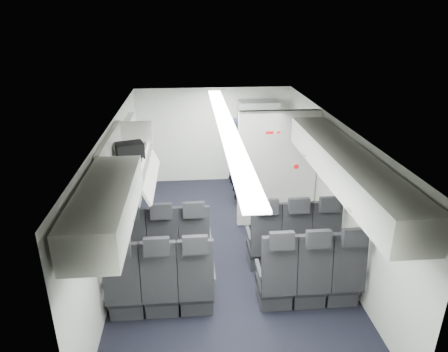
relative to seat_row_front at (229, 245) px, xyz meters
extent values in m
cube|color=black|center=(0.00, 0.53, -0.41)|extent=(3.40, 6.00, 0.01)
cube|color=silver|center=(0.00, 0.53, 1.75)|extent=(3.40, 6.00, 0.01)
cube|color=silver|center=(0.00, 3.53, 0.67)|extent=(3.40, 0.01, 2.15)
cube|color=silver|center=(0.00, -2.47, 0.67)|extent=(3.40, 0.01, 2.15)
cube|color=silver|center=(-1.70, 0.53, 0.67)|extent=(0.01, 6.00, 2.15)
cube|color=silver|center=(1.70, 0.53, 0.67)|extent=(0.01, 6.00, 2.15)
cube|color=white|center=(0.00, 0.53, 1.71)|extent=(0.25, 5.52, 0.03)
cube|color=black|center=(-1.42, 0.08, -0.13)|extent=(0.44, 0.46, 0.12)
cube|color=#2D2D33|center=(-1.42, 0.08, -0.29)|extent=(0.42, 0.42, 0.22)
cube|color=black|center=(-1.42, -0.14, 0.32)|extent=(0.44, 0.20, 0.80)
cube|color=black|center=(-1.42, -0.19, 0.72)|extent=(0.30, 0.12, 0.23)
cube|color=#2D2D33|center=(-1.64, 0.05, 0.15)|extent=(0.05, 0.40, 0.06)
cube|color=#2D2D33|center=(-1.20, 0.05, 0.15)|extent=(0.05, 0.40, 0.06)
cube|color=black|center=(-0.97, 0.08, -0.13)|extent=(0.44, 0.46, 0.12)
cube|color=#2D2D33|center=(-0.97, 0.08, -0.29)|extent=(0.42, 0.42, 0.22)
cube|color=black|center=(-0.97, -0.14, 0.32)|extent=(0.44, 0.20, 0.80)
cube|color=black|center=(-0.97, -0.19, 0.72)|extent=(0.30, 0.12, 0.23)
cube|color=#2D2D33|center=(-1.19, 0.05, 0.15)|extent=(0.05, 0.40, 0.06)
cube|color=#2D2D33|center=(-0.75, 0.05, 0.15)|extent=(0.05, 0.40, 0.06)
cube|color=black|center=(-0.52, 0.08, -0.13)|extent=(0.44, 0.46, 0.12)
cube|color=#2D2D33|center=(-0.52, 0.08, -0.29)|extent=(0.42, 0.42, 0.22)
cube|color=black|center=(-0.52, -0.14, 0.32)|extent=(0.44, 0.20, 0.80)
cube|color=black|center=(-0.52, -0.19, 0.72)|extent=(0.30, 0.12, 0.23)
cube|color=#2D2D33|center=(-0.74, 0.05, 0.15)|extent=(0.05, 0.40, 0.06)
cube|color=#2D2D33|center=(-0.30, 0.05, 0.15)|extent=(0.05, 0.40, 0.06)
cube|color=black|center=(0.52, 0.08, -0.13)|extent=(0.44, 0.46, 0.12)
cube|color=#2D2D33|center=(0.52, 0.08, -0.29)|extent=(0.42, 0.42, 0.22)
cube|color=black|center=(0.52, -0.14, 0.32)|extent=(0.44, 0.20, 0.80)
cube|color=black|center=(0.52, -0.19, 0.72)|extent=(0.30, 0.12, 0.23)
cube|color=#2D2D33|center=(0.30, 0.05, 0.15)|extent=(0.05, 0.40, 0.06)
cube|color=#2D2D33|center=(0.74, 0.05, 0.15)|extent=(0.05, 0.40, 0.06)
cube|color=black|center=(0.97, 0.08, -0.13)|extent=(0.44, 0.46, 0.12)
cube|color=#2D2D33|center=(0.97, 0.08, -0.29)|extent=(0.42, 0.42, 0.22)
cube|color=black|center=(0.97, -0.14, 0.32)|extent=(0.44, 0.20, 0.80)
cube|color=black|center=(0.97, -0.19, 0.72)|extent=(0.30, 0.12, 0.23)
cube|color=#2D2D33|center=(0.75, 0.05, 0.15)|extent=(0.05, 0.40, 0.06)
cube|color=#2D2D33|center=(1.19, 0.05, 0.15)|extent=(0.05, 0.40, 0.06)
cube|color=black|center=(1.42, 0.08, -0.13)|extent=(0.44, 0.46, 0.12)
cube|color=#2D2D33|center=(1.42, 0.08, -0.29)|extent=(0.42, 0.42, 0.22)
cube|color=black|center=(1.42, -0.14, 0.32)|extent=(0.44, 0.20, 0.80)
cube|color=black|center=(1.42, -0.19, 0.72)|extent=(0.30, 0.12, 0.23)
cube|color=#2D2D33|center=(1.20, 0.05, 0.15)|extent=(0.05, 0.40, 0.06)
cube|color=#2D2D33|center=(1.64, 0.05, 0.15)|extent=(0.05, 0.40, 0.06)
cube|color=black|center=(-1.42, -0.82, -0.13)|extent=(0.44, 0.46, 0.12)
cube|color=#2D2D33|center=(-1.42, -0.82, -0.29)|extent=(0.42, 0.42, 0.22)
cube|color=black|center=(-1.42, -1.04, 0.32)|extent=(0.44, 0.20, 0.80)
cube|color=black|center=(-1.42, -1.09, 0.72)|extent=(0.30, 0.12, 0.23)
cube|color=#2D2D33|center=(-1.64, -0.85, 0.15)|extent=(0.05, 0.40, 0.06)
cube|color=#2D2D33|center=(-1.20, -0.85, 0.15)|extent=(0.05, 0.40, 0.06)
cube|color=black|center=(-0.97, -0.82, -0.13)|extent=(0.44, 0.46, 0.12)
cube|color=#2D2D33|center=(-0.97, -0.82, -0.29)|extent=(0.42, 0.42, 0.22)
cube|color=black|center=(-0.97, -1.04, 0.32)|extent=(0.44, 0.20, 0.80)
cube|color=black|center=(-0.97, -1.09, 0.72)|extent=(0.30, 0.12, 0.23)
cube|color=#2D2D33|center=(-1.19, -0.85, 0.15)|extent=(0.05, 0.40, 0.06)
cube|color=#2D2D33|center=(-0.75, -0.85, 0.15)|extent=(0.05, 0.40, 0.06)
cube|color=black|center=(-0.52, -0.82, -0.13)|extent=(0.44, 0.46, 0.12)
cube|color=#2D2D33|center=(-0.52, -0.82, -0.29)|extent=(0.42, 0.42, 0.22)
cube|color=black|center=(-0.52, -1.04, 0.32)|extent=(0.44, 0.20, 0.80)
cube|color=black|center=(-0.52, -1.09, 0.72)|extent=(0.30, 0.12, 0.23)
cube|color=#2D2D33|center=(-0.74, -0.85, 0.15)|extent=(0.05, 0.40, 0.06)
cube|color=#2D2D33|center=(-0.30, -0.85, 0.15)|extent=(0.05, 0.40, 0.06)
cube|color=black|center=(0.52, -0.82, -0.13)|extent=(0.44, 0.46, 0.12)
cube|color=#2D2D33|center=(0.52, -0.82, -0.29)|extent=(0.42, 0.42, 0.22)
cube|color=black|center=(0.52, -1.04, 0.32)|extent=(0.44, 0.20, 0.80)
cube|color=black|center=(0.52, -1.09, 0.72)|extent=(0.30, 0.12, 0.23)
cube|color=#2D2D33|center=(0.30, -0.85, 0.15)|extent=(0.05, 0.40, 0.06)
cube|color=#2D2D33|center=(0.74, -0.85, 0.15)|extent=(0.05, 0.40, 0.06)
cube|color=black|center=(0.97, -0.82, -0.13)|extent=(0.44, 0.46, 0.12)
cube|color=#2D2D33|center=(0.97, -0.82, -0.29)|extent=(0.42, 0.42, 0.22)
cube|color=black|center=(0.97, -1.04, 0.32)|extent=(0.44, 0.20, 0.80)
cube|color=black|center=(0.97, -1.09, 0.72)|extent=(0.30, 0.12, 0.23)
cube|color=#2D2D33|center=(0.75, -0.85, 0.15)|extent=(0.05, 0.40, 0.06)
cube|color=#2D2D33|center=(1.19, -0.85, 0.15)|extent=(0.05, 0.40, 0.06)
cube|color=black|center=(1.42, -0.82, -0.13)|extent=(0.44, 0.46, 0.12)
cube|color=#2D2D33|center=(1.42, -0.82, -0.29)|extent=(0.42, 0.42, 0.22)
cube|color=black|center=(1.42, -1.04, 0.32)|extent=(0.44, 0.20, 0.80)
cube|color=black|center=(1.42, -1.09, 0.72)|extent=(0.30, 0.12, 0.23)
cube|color=#2D2D33|center=(1.20, -0.85, 0.15)|extent=(0.05, 0.40, 0.06)
cube|color=#2D2D33|center=(1.64, -0.85, 0.15)|extent=(0.05, 0.40, 0.06)
cube|color=silver|center=(-1.40, -1.47, 1.46)|extent=(0.52, 1.80, 0.40)
cylinder|color=slate|center=(-1.15, -1.47, 1.30)|extent=(0.04, 0.10, 0.04)
cube|color=#9E9E93|center=(-1.40, 0.28, 1.26)|extent=(0.52, 1.70, 0.04)
cube|color=silver|center=(-1.66, 0.28, 1.46)|extent=(0.06, 1.70, 0.44)
cube|color=silver|center=(-1.40, -0.55, 1.46)|extent=(0.52, 0.04, 0.40)
cube|color=silver|center=(-1.40, 1.11, 1.46)|extent=(0.52, 0.04, 0.40)
cube|color=silver|center=(-1.15, 0.28, 1.15)|extent=(0.21, 1.61, 0.38)
cube|color=silver|center=(1.40, -1.47, 1.46)|extent=(0.52, 1.80, 0.40)
cylinder|color=slate|center=(1.15, -1.47, 1.30)|extent=(0.04, 0.10, 0.04)
cube|color=silver|center=(1.40, 0.28, 1.46)|extent=(0.52, 1.70, 0.40)
cylinder|color=slate|center=(1.15, 0.28, 1.30)|extent=(0.04, 0.10, 0.04)
cube|color=silver|center=(0.98, 1.33, 0.67)|extent=(1.40, 0.12, 2.13)
cube|color=white|center=(0.85, 1.26, 1.38)|extent=(0.24, 0.01, 0.10)
cube|color=red|center=(0.80, 1.25, 1.38)|extent=(0.13, 0.01, 0.04)
cube|color=red|center=(0.95, 1.25, 1.38)|extent=(0.05, 0.01, 0.03)
cylinder|color=white|center=(1.30, 1.26, 0.75)|extent=(0.11, 0.01, 0.11)
cylinder|color=red|center=(1.30, 1.26, 0.75)|extent=(0.09, 0.01, 0.09)
cube|color=#939399|center=(0.95, 3.25, 0.55)|extent=(0.85, 0.50, 1.90)
cube|color=#3F3F42|center=(0.95, 2.99, 0.10)|extent=(0.80, 0.01, 0.02)
cube|color=#3F3F42|center=(0.95, 2.99, 0.60)|extent=(0.80, 0.01, 0.02)
cube|color=#3F3F42|center=(0.95, 2.99, 1.10)|extent=(0.80, 0.01, 0.02)
cube|color=silver|center=(-1.64, 2.08, 0.55)|extent=(0.10, 0.92, 1.86)
cylinder|color=black|center=(-1.58, 2.08, 1.05)|extent=(0.03, 0.22, 0.22)
cube|color=gold|center=(-1.58, 2.38, 0.60)|extent=(0.02, 0.10, 0.75)
cylinder|color=white|center=(-1.67, 1.33, 0.90)|extent=(0.01, 0.11, 0.11)
cylinder|color=red|center=(-1.66, 1.33, 0.90)|extent=(0.01, 0.09, 0.09)
imported|color=black|center=(0.44, 2.32, 0.49)|extent=(0.47, 0.68, 1.79)
cube|color=black|center=(-1.40, 0.38, 1.42)|extent=(0.44, 0.37, 0.23)
cube|color=white|center=(0.63, 2.27, 0.65)|extent=(0.20, 0.02, 0.14)
camera|label=1|loc=(-0.53, -5.14, 3.26)|focal=32.00mm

